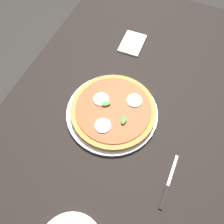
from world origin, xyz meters
The scene contains 6 objects.
ground_plane centered at (0.00, 0.00, 0.00)m, with size 6.00×6.00×0.00m, color #2D2B28.
dining_table centered at (0.00, 0.00, 0.61)m, with size 1.40×0.83×0.71m.
serving_tray centered at (0.03, -0.02, 0.72)m, with size 0.32×0.32×0.01m, color silver.
pizza centered at (0.03, -0.02, 0.74)m, with size 0.30×0.30×0.03m.
napkin centered at (-0.32, -0.08, 0.72)m, with size 0.13×0.09×0.01m, color white.
knife centered at (0.20, 0.23, 0.71)m, with size 0.18×0.01×0.01m.
Camera 1 is at (0.39, 0.13, 1.43)m, focal length 36.71 mm.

